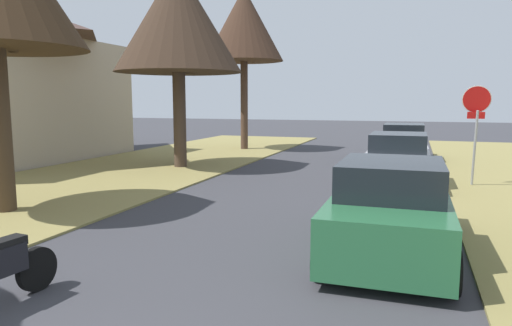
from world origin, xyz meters
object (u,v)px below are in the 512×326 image
at_px(street_tree_left_mid_b, 178,20).
at_px(parked_sedan_black, 403,144).
at_px(parked_sedan_green, 391,210).
at_px(stop_sign_far, 476,114).
at_px(parked_sedan_silver, 398,161).
at_px(street_tree_left_far, 244,25).

height_order(street_tree_left_mid_b, parked_sedan_black, street_tree_left_mid_b).
bearing_deg(parked_sedan_black, parked_sedan_green, -89.57).
relative_size(stop_sign_far, street_tree_left_mid_b, 0.39).
distance_m(parked_sedan_green, parked_sedan_silver, 6.83).
bearing_deg(street_tree_left_mid_b, stop_sign_far, -4.19).
xyz_separation_m(parked_sedan_green, parked_sedan_silver, (-0.12, 6.83, 0.00)).
distance_m(street_tree_left_mid_b, parked_sedan_black, 10.64).
bearing_deg(street_tree_left_mid_b, street_tree_left_far, 89.93).
bearing_deg(street_tree_left_mid_b, parked_sedan_black, 32.42).
distance_m(stop_sign_far, street_tree_left_mid_b, 10.70).
relative_size(street_tree_left_mid_b, street_tree_left_far, 0.91).
bearing_deg(parked_sedan_silver, parked_sedan_green, -88.97).
distance_m(parked_sedan_green, parked_sedan_black, 12.96).
bearing_deg(stop_sign_far, parked_sedan_green, -105.83).
bearing_deg(stop_sign_far, parked_sedan_silver, -172.21).
xyz_separation_m(street_tree_left_mid_b, parked_sedan_black, (8.02, 5.09, -4.79)).
bearing_deg(parked_sedan_green, street_tree_left_far, 118.50).
relative_size(stop_sign_far, parked_sedan_green, 0.67).
bearing_deg(stop_sign_far, parked_sedan_black, 109.92).
height_order(street_tree_left_mid_b, parked_sedan_green, street_tree_left_mid_b).
xyz_separation_m(stop_sign_far, street_tree_left_mid_b, (-10.14, 0.74, 3.34)).
height_order(stop_sign_far, street_tree_left_mid_b, street_tree_left_mid_b).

